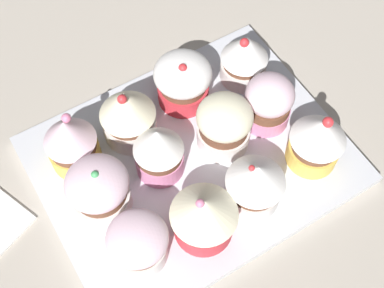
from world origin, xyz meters
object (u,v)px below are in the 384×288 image
at_px(baking_tray, 192,160).
at_px(cupcake_4, 271,105).
at_px(cupcake_3, 71,142).
at_px(cupcake_11, 138,243).
at_px(cupcake_7, 98,187).
at_px(cupcake_10, 204,215).
at_px(cupcake_5, 222,122).
at_px(cupcake_1, 183,81).
at_px(cupcake_2, 128,114).
at_px(cupcake_6, 159,150).
at_px(cupcake_8, 317,140).
at_px(cupcake_0, 244,57).
at_px(cupcake_9, 255,183).

relative_size(baking_tray, cupcake_4, 4.76).
relative_size(cupcake_3, cupcake_11, 1.31).
distance_m(cupcake_7, cupcake_10, 0.11).
bearing_deg(cupcake_5, cupcake_10, 47.65).
xyz_separation_m(cupcake_1, cupcake_4, (-0.07, 0.08, 0.00)).
relative_size(cupcake_2, cupcake_4, 1.18).
xyz_separation_m(cupcake_2, cupcake_5, (-0.08, 0.06, -0.00)).
distance_m(cupcake_3, cupcake_11, 0.13).
bearing_deg(cupcake_6, baking_tray, 168.34).
bearing_deg(cupcake_8, cupcake_1, -60.71).
bearing_deg(cupcake_7, cupcake_11, 96.13).
bearing_deg(cupcake_1, baking_tray, 66.05).
relative_size(cupcake_0, cupcake_3, 0.91).
bearing_deg(baking_tray, cupcake_0, -149.52).
bearing_deg(cupcake_8, cupcake_6, -26.92).
bearing_deg(cupcake_9, cupcake_3, -44.93).
xyz_separation_m(cupcake_4, cupcake_6, (0.14, -0.01, 0.00)).
height_order(cupcake_4, cupcake_5, same).
height_order(baking_tray, cupcake_3, cupcake_3).
height_order(cupcake_4, cupcake_8, cupcake_8).
bearing_deg(cupcake_9, baking_tray, -68.78).
xyz_separation_m(cupcake_0, cupcake_9, (0.08, 0.14, 0.00)).
bearing_deg(cupcake_3, cupcake_1, -175.78).
xyz_separation_m(cupcake_4, cupcake_8, (-0.01, 0.06, 0.00)).
relative_size(cupcake_5, cupcake_9, 0.97).
height_order(cupcake_0, cupcake_2, cupcake_2).
distance_m(cupcake_2, cupcake_9, 0.16).
xyz_separation_m(cupcake_3, cupcake_4, (-0.21, 0.07, -0.00)).
distance_m(cupcake_0, cupcake_3, 0.22).
bearing_deg(cupcake_2, cupcake_9, 117.44).
height_order(cupcake_0, cupcake_11, cupcake_0).
bearing_deg(cupcake_9, cupcake_8, -175.46).
relative_size(cupcake_4, cupcake_11, 1.13).
bearing_deg(cupcake_11, cupcake_5, -153.23).
distance_m(cupcake_2, cupcake_10, 0.14).
height_order(cupcake_1, cupcake_10, cupcake_10).
xyz_separation_m(cupcake_2, cupcake_4, (-0.14, 0.07, -0.01)).
bearing_deg(cupcake_2, cupcake_6, 96.82).
distance_m(cupcake_6, cupcake_10, 0.09).
bearing_deg(cupcake_8, cupcake_3, -30.63).
height_order(cupcake_3, cupcake_4, cupcake_3).
distance_m(baking_tray, cupcake_4, 0.11).
bearing_deg(cupcake_7, cupcake_4, 177.88).
distance_m(baking_tray, cupcake_9, 0.09).
xyz_separation_m(baking_tray, cupcake_2, (0.04, -0.06, 0.05)).
relative_size(cupcake_5, cupcake_11, 1.14).
xyz_separation_m(cupcake_7, cupcake_10, (-0.08, 0.08, 0.00)).
distance_m(cupcake_1, cupcake_6, 0.10).
relative_size(cupcake_6, cupcake_9, 1.05).
distance_m(cupcake_2, cupcake_8, 0.20).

